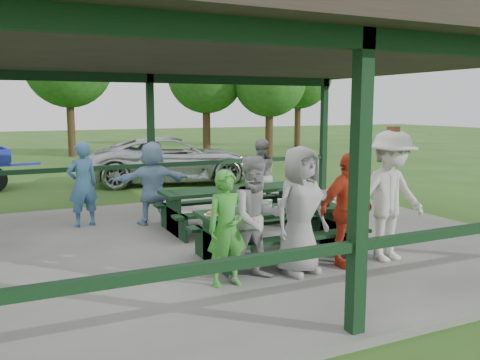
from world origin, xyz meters
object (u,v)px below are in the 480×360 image
spectator_lblue (152,183)px  spectator_blue (83,184)px  contestant_grey_left (257,219)px  contestant_white_fedora (390,196)px  picnic_table_near (278,227)px  pickup_truck (175,160)px  contestant_red (347,210)px  contestant_grey_mid (300,210)px  picnic_table_far (234,202)px  contestant_green (227,228)px  spectator_grey (260,176)px

spectator_lblue → spectator_blue: 1.31m
contestant_grey_left → contestant_white_fedora: size_ratio=0.83×
picnic_table_near → contestant_white_fedora: bearing=-30.4°
contestant_grey_left → contestant_white_fedora: (2.17, -0.06, 0.15)m
picnic_table_near → spectator_blue: 4.09m
picnic_table_near → spectator_lblue: spectator_lblue is taller
spectator_lblue → pickup_truck: bearing=-107.6°
spectator_lblue → spectator_blue: size_ratio=1.00×
contestant_white_fedora → spectator_lblue: bearing=120.4°
contestant_red → picnic_table_near: bearing=123.0°
contestant_red → contestant_white_fedora: contestant_white_fedora is taller
pickup_truck → contestant_grey_mid: bearing=-175.5°
picnic_table_far → spectator_lblue: size_ratio=1.70×
picnic_table_near → spectator_blue: bearing=125.4°
contestant_white_fedora → spectator_lblue: 4.57m
pickup_truck → contestant_white_fedora: bearing=-166.2°
contestant_grey_left → contestant_red: bearing=-1.6°
contestant_green → contestant_grey_left: bearing=5.0°
picnic_table_near → spectator_blue: (-2.36, 3.32, 0.34)m
contestant_red → contestant_white_fedora: 0.76m
contestant_green → contestant_grey_left: size_ratio=0.91×
contestant_grey_left → contestant_white_fedora: bearing=-2.6°
contestant_grey_left → pickup_truck: bearing=77.4°
contestant_green → pickup_truck: bearing=77.7°
contestant_red → spectator_grey: (0.55, 3.75, -0.02)m
contestant_red → spectator_lblue: 4.15m
spectator_grey → contestant_white_fedora: bearing=103.6°
contestant_white_fedora → pickup_truck: size_ratio=0.39×
picnic_table_near → contestant_green: contestant_green is taller
contestant_green → contestant_grey_mid: contestant_grey_mid is taller
picnic_table_far → spectator_grey: 1.45m
contestant_green → spectator_lblue: bearing=90.6°
spectator_blue → pickup_truck: (3.51, 5.24, -0.20)m
contestant_white_fedora → spectator_lblue: (-2.53, 3.79, -0.16)m
contestant_green → spectator_lblue: (0.07, 3.76, 0.06)m
contestant_grey_left → contestant_grey_mid: (0.66, -0.01, 0.05)m
contestant_green → spectator_grey: spectator_grey is taller
contestant_grey_mid → spectator_lblue: size_ratio=1.08×
contestant_green → pickup_truck: size_ratio=0.29×
picnic_table_near → spectator_grey: bearing=67.5°
picnic_table_far → spectator_blue: bearing=152.6°
contestant_red → spectator_grey: 3.79m
spectator_blue → picnic_table_near: bearing=112.4°
spectator_grey → spectator_lblue: bearing=10.5°
picnic_table_near → contestant_grey_mid: size_ratio=1.40×
contestant_green → picnic_table_far: bearing=65.6°
picnic_table_near → picnic_table_far: size_ratio=0.90×
spectator_blue → spectator_grey: spectator_blue is taller
picnic_table_far → contestant_grey_left: contestant_grey_left is taller
contestant_white_fedora → contestant_green: bearing=175.9°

